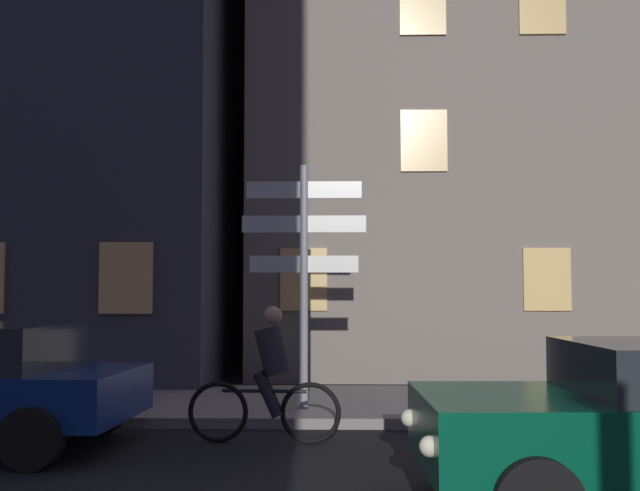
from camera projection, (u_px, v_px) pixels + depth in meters
sidewalk_kerb at (295, 404)px, 11.40m from camera, size 40.00×3.37×0.14m
signpost at (304, 260)px, 10.69m from camera, size 1.77×0.12×3.44m
cyclist at (268, 379)px, 8.87m from camera, size 1.82×0.34×1.61m
building_right_block at (489, 45)px, 19.70m from camera, size 11.63×10.04×16.41m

